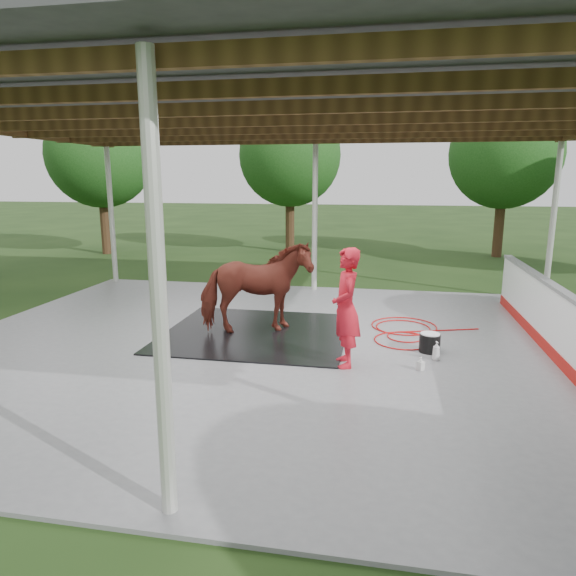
% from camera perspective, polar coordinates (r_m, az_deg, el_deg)
% --- Properties ---
extents(ground, '(100.00, 100.00, 0.00)m').
position_cam_1_polar(ground, '(9.15, -1.13, -6.61)').
color(ground, '#1E3814').
extents(concrete_slab, '(12.00, 10.00, 0.05)m').
position_cam_1_polar(concrete_slab, '(9.14, -1.13, -6.46)').
color(concrete_slab, slate).
rests_on(concrete_slab, ground).
extents(pavilion_structure, '(12.60, 10.60, 4.05)m').
position_cam_1_polar(pavilion_structure, '(8.72, -1.24, 18.89)').
color(pavilion_structure, beige).
rests_on(pavilion_structure, ground).
extents(dasher_board, '(0.16, 8.00, 1.15)m').
position_cam_1_polar(dasher_board, '(9.24, 28.11, -4.05)').
color(dasher_board, '#A9120E').
rests_on(dasher_board, concrete_slab).
extents(tree_belt, '(28.00, 28.00, 5.80)m').
position_cam_1_polar(tree_belt, '(9.53, 1.78, 17.24)').
color(tree_belt, '#382314').
rests_on(tree_belt, ground).
extents(rubber_mat, '(3.41, 3.19, 0.03)m').
position_cam_1_polar(rubber_mat, '(9.80, -3.53, -4.95)').
color(rubber_mat, black).
rests_on(rubber_mat, concrete_slab).
extents(horse, '(2.23, 1.63, 1.72)m').
position_cam_1_polar(horse, '(9.58, -3.60, 0.03)').
color(horse, maroon).
rests_on(horse, rubber_mat).
extents(handler, '(0.60, 0.77, 1.86)m').
position_cam_1_polar(handler, '(7.96, 6.47, -2.19)').
color(handler, red).
rests_on(handler, concrete_slab).
extents(wash_bucket, '(0.35, 0.35, 0.33)m').
position_cam_1_polar(wash_bucket, '(9.04, 15.47, -5.84)').
color(wash_bucket, black).
rests_on(wash_bucket, concrete_slab).
extents(soap_bottle_a, '(0.15, 0.15, 0.31)m').
position_cam_1_polar(soap_bottle_a, '(8.67, 16.15, -6.73)').
color(soap_bottle_a, silver).
rests_on(soap_bottle_a, concrete_slab).
extents(soap_bottle_b, '(0.14, 0.14, 0.21)m').
position_cam_1_polar(soap_bottle_b, '(8.19, 14.53, -8.13)').
color(soap_bottle_b, '#338CD8').
rests_on(soap_bottle_b, concrete_slab).
extents(hose_coil, '(2.07, 2.14, 0.02)m').
position_cam_1_polar(hose_coil, '(10.14, 12.76, -4.67)').
color(hose_coil, '#B70D0D').
rests_on(hose_coil, concrete_slab).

